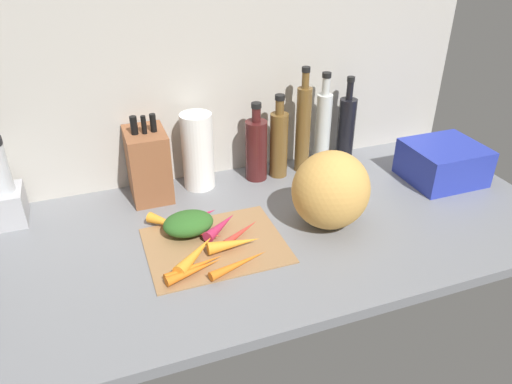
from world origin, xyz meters
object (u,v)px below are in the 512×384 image
object	(u,v)px
carrot_9	(167,223)
bottle_0	(256,149)
carrot_3	(198,233)
carrot_8	(201,216)
bottle_3	(323,128)
carrot_2	(241,232)
carrot_7	(221,226)
cutting_board	(215,245)
winter_squash	(331,190)
carrot_4	(196,253)
carrot_0	(239,264)
paper_towel_roll	(198,151)
dish_rack	(443,163)
knife_block	(148,164)
bottle_4	(346,129)
bottle_2	(303,128)
carrot_5	(194,270)
bottle_1	(279,143)
carrot_1	(234,244)
carrot_6	(195,266)

from	to	relation	value
carrot_9	bottle_0	xyz separation A→B (cm)	(34.63, 20.73, 8.50)
carrot_3	bottle_0	xyz separation A→B (cm)	(27.54, 28.49, 8.51)
carrot_8	bottle_3	world-z (taller)	bottle_3
carrot_2	carrot_9	size ratio (longest dim) A/B	1.12
carrot_7	carrot_9	bearing A→B (deg)	154.05
cutting_board	winter_squash	xyz separation A→B (cm)	(33.83, -0.85, 10.96)
carrot_4	carrot_0	bearing A→B (deg)	-37.18
cutting_board	paper_towel_roll	size ratio (longest dim) A/B	1.47
cutting_board	carrot_7	xyz separation A→B (cm)	(3.30, 5.36, 2.05)
carrot_9	dish_rack	xyz separation A→B (cm)	(92.95, -1.54, 3.83)
carrot_0	bottle_3	world-z (taller)	bottle_3
carrot_7	carrot_3	bearing A→B (deg)	-172.17
carrot_0	knife_block	size ratio (longest dim) A/B	0.62
dish_rack	bottle_4	bearing A→B (deg)	134.84
knife_block	paper_towel_roll	size ratio (longest dim) A/B	1.10
carrot_0	bottle_2	world-z (taller)	bottle_2
carrot_5	knife_block	world-z (taller)	knife_block
carrot_8	carrot_9	bearing A→B (deg)	-177.46
dish_rack	bottle_1	bearing A→B (deg)	156.72
carrot_1	knife_block	bearing A→B (deg)	112.92
carrot_7	carrot_6	bearing A→B (deg)	-127.76
carrot_2	bottle_3	bearing A→B (deg)	38.91
carrot_5	bottle_2	world-z (taller)	bottle_2
bottle_0	bottle_1	xyz separation A→B (cm)	(7.81, -0.53, 1.14)
bottle_4	carrot_4	bearing A→B (deg)	-148.61
carrot_0	carrot_6	xyz separation A→B (cm)	(-10.81, 2.91, -0.10)
bottle_2	winter_squash	bearing A→B (deg)	-101.61
paper_towel_roll	dish_rack	bearing A→B (deg)	-16.80
bottle_1	carrot_5	bearing A→B (deg)	-133.02
carrot_6	winter_squash	world-z (taller)	winter_squash
carrot_7	carrot_8	world-z (taller)	carrot_7
winter_squash	carrot_6	bearing A→B (deg)	-168.84
carrot_0	carrot_4	distance (cm)	11.75
bottle_3	carrot_6	bearing A→B (deg)	-142.62
carrot_3	carrot_6	xyz separation A→B (cm)	(-4.26, -13.48, -0.47)
bottle_4	bottle_3	bearing A→B (deg)	-178.16
carrot_7	carrot_0	bearing A→B (deg)	-91.22
knife_block	bottle_3	size ratio (longest dim) A/B	0.82
carrot_7	paper_towel_roll	xyz separation A→B (cm)	(1.15, 28.77, 10.10)
carrot_8	dish_rack	distance (cm)	83.16
carrot_6	bottle_3	world-z (taller)	bottle_3
carrot_2	cutting_board	bearing A→B (deg)	-171.17
carrot_4	carrot_8	world-z (taller)	carrot_4
carrot_3	bottle_3	world-z (taller)	bottle_3
carrot_2	carrot_7	world-z (taller)	carrot_7
carrot_4	paper_towel_roll	size ratio (longest dim) A/B	0.67
bottle_4	bottle_0	bearing A→B (deg)	-177.10
carrot_8	carrot_9	size ratio (longest dim) A/B	0.86
bottle_2	carrot_8	bearing A→B (deg)	-153.69
carrot_0	bottle_4	xyz separation A→B (cm)	(55.44, 46.63, 10.35)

